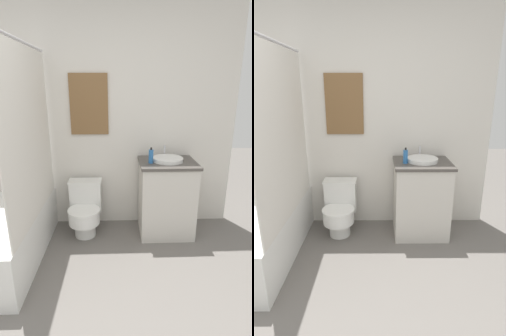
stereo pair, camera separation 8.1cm
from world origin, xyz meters
The scene contains 6 objects.
wall_back centered at (0.00, 2.06, 1.25)m, with size 3.21×0.07×2.50m.
shower_area centered at (-0.79, 1.33, 0.29)m, with size 0.60×1.41×1.98m.
toilet centered at (-0.13, 1.78, 0.30)m, with size 0.37×0.50×0.60m.
vanity centered at (0.79, 1.76, 0.43)m, with size 0.61×0.52×0.85m.
sink centered at (0.79, 1.78, 0.87)m, with size 0.34×0.37×0.13m.
soap_bottle centered at (0.60, 1.71, 0.92)m, with size 0.05×0.05×0.17m.
Camera 1 is at (0.24, -0.94, 1.63)m, focal length 28.00 mm.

